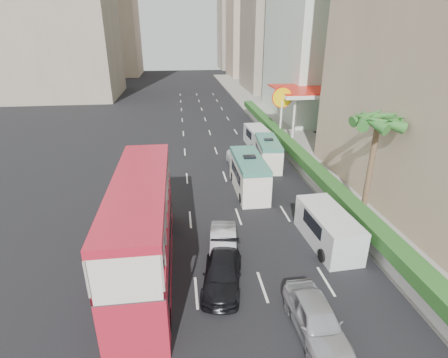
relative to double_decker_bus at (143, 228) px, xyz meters
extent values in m
plane|color=black|center=(6.00, 0.00, -2.53)|extent=(200.00, 200.00, 0.00)
cube|color=#B51B2D|center=(0.00, 0.00, 0.00)|extent=(2.50, 11.00, 5.06)
imported|color=silver|center=(4.07, 0.97, -2.53)|extent=(1.92, 4.18, 1.33)
imported|color=silver|center=(7.07, -5.01, -2.53)|extent=(1.85, 4.35, 1.47)
imported|color=black|center=(3.70, -1.50, -2.53)|extent=(2.60, 4.67, 1.28)
imported|color=silver|center=(7.35, 14.05, -2.53)|extent=(2.41, 4.97, 1.36)
cube|color=silver|center=(7.05, 8.96, -1.19)|extent=(2.03, 6.07, 2.69)
cube|color=silver|center=(9.85, 14.21, -1.34)|extent=(2.27, 5.50, 2.38)
cube|color=silver|center=(10.13, 1.20, -1.53)|extent=(2.27, 5.12, 2.01)
cube|color=silver|center=(10.18, 20.04, -1.56)|extent=(2.19, 4.96, 1.95)
cube|color=#99968C|center=(15.00, 25.00, -2.44)|extent=(6.00, 120.00, 0.18)
cube|color=silver|center=(12.20, 14.00, -1.85)|extent=(0.30, 44.00, 1.00)
cube|color=#2D6626|center=(12.20, 14.00, -1.00)|extent=(1.10, 44.00, 0.70)
cylinder|color=brown|center=(13.80, 4.00, 0.85)|extent=(0.36, 0.36, 6.40)
cube|color=silver|center=(16.00, 23.00, 0.22)|extent=(6.50, 8.00, 5.50)
cube|color=gray|center=(23.00, 104.00, 17.47)|extent=(14.00, 14.00, 40.00)
camera|label=1|loc=(2.02, -15.13, 8.87)|focal=28.00mm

